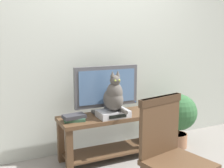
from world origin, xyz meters
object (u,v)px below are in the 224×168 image
object	(u,v)px
tv_stand	(110,129)
potted_plant	(179,115)
tv	(107,89)
book_stack	(74,118)
media_box	(113,114)
wooden_chair	(170,150)
cat	(114,96)

from	to	relation	value
tv_stand	potted_plant	size ratio (longest dim) A/B	1.70
tv	potted_plant	xyz separation A→B (m)	(0.95, -0.16, -0.40)
potted_plant	tv	bearing A→B (deg)	170.63
book_stack	potted_plant	size ratio (longest dim) A/B	0.36
tv_stand	media_box	xyz separation A→B (m)	(-0.00, -0.09, 0.22)
tv	wooden_chair	xyz separation A→B (m)	(-0.02, -1.26, -0.27)
tv_stand	book_stack	world-z (taller)	book_stack
tv_stand	tv	distance (m)	0.48
media_box	book_stack	world-z (taller)	media_box
tv	tv_stand	bearing A→B (deg)	-90.02
book_stack	cat	bearing A→B (deg)	-7.85
tv	book_stack	bearing A→B (deg)	-163.11
cat	wooden_chair	world-z (taller)	cat
cat	potted_plant	bearing A→B (deg)	2.43
media_box	wooden_chair	distance (m)	1.08
wooden_chair	tv	bearing A→B (deg)	89.20
tv	media_box	bearing A→B (deg)	-90.73
wooden_chair	media_box	bearing A→B (deg)	89.19
media_box	book_stack	bearing A→B (deg)	174.09
wooden_chair	potted_plant	world-z (taller)	wooden_chair
tv_stand	book_stack	bearing A→B (deg)	-174.90
media_box	cat	size ratio (longest dim) A/B	0.76
tv	wooden_chair	size ratio (longest dim) A/B	0.81
cat	book_stack	world-z (taller)	cat
tv	potted_plant	size ratio (longest dim) A/B	1.12
cat	book_stack	xyz separation A→B (m)	(-0.45, 0.06, -0.21)
tv	potted_plant	world-z (taller)	tv
tv_stand	wooden_chair	xyz separation A→B (m)	(-0.02, -1.16, 0.20)
tv	cat	bearing A→B (deg)	-90.36
book_stack	tv	bearing A→B (deg)	16.89
tv	cat	size ratio (longest dim) A/B	1.73
cat	book_stack	distance (m)	0.50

